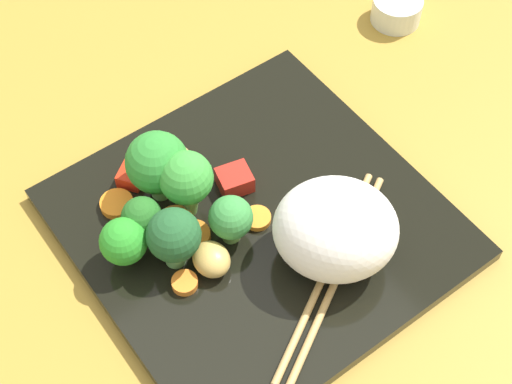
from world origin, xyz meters
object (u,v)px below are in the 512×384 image
Objects in this scene: carrot_slice_3 at (176,223)px; chopstick_pair at (332,274)px; broccoli_floret_5 at (142,218)px; rice_mound at (335,229)px; sauce_cup at (397,10)px; square_plate at (257,224)px.

carrot_slice_3 is 13.56cm from chopstick_pair.
broccoli_floret_5 is 1.54× the size of carrot_slice_3.
rice_mound is 0.52× the size of chopstick_pair.
broccoli_floret_5 is 0.92× the size of sauce_cup.
carrot_slice_3 is at bearing -75.27° from sauce_cup.
chopstick_pair is (7.76, 1.62, 0.95)cm from square_plate.
rice_mound reaches higher than square_plate.
carrot_slice_3 is 33.72cm from sauce_cup.
broccoli_floret_5 is 0.25× the size of chopstick_pair.
sauce_cup is at bearing 104.73° from carrot_slice_3.
rice_mound reaches higher than carrot_slice_3.
square_plate is at bearing 57.92° from carrot_slice_3.
chopstick_pair is at bearing 11.82° from square_plate.
broccoli_floret_5 reaches higher than carrot_slice_3.
sauce_cup reaches higher than chopstick_pair.
rice_mound is at bearing 24.53° from square_plate.
broccoli_floret_5 is (-4.07, -8.35, 3.55)cm from square_plate.
sauce_cup is at bearing 127.56° from rice_mound.
rice_mound reaches higher than broccoli_floret_5.
chopstick_pair is at bearing -51.68° from sauce_cup.
rice_mound is at bearing 47.32° from broccoli_floret_5.
broccoli_floret_5 is at bearing -77.02° from sauce_cup.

